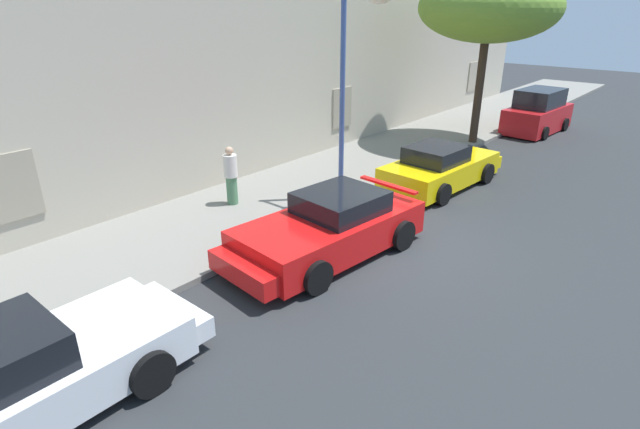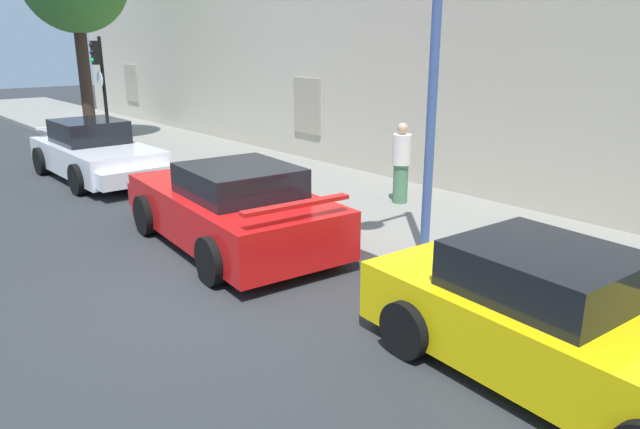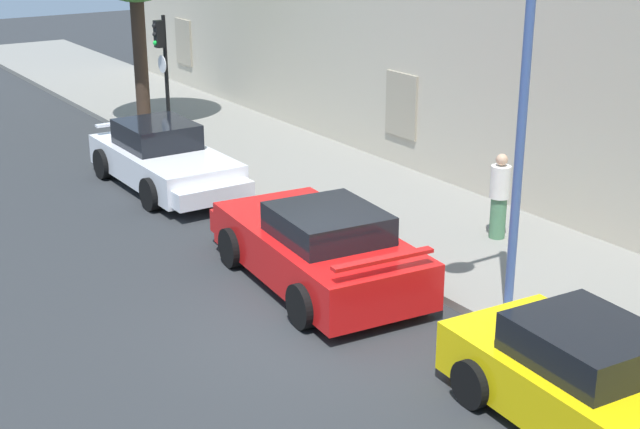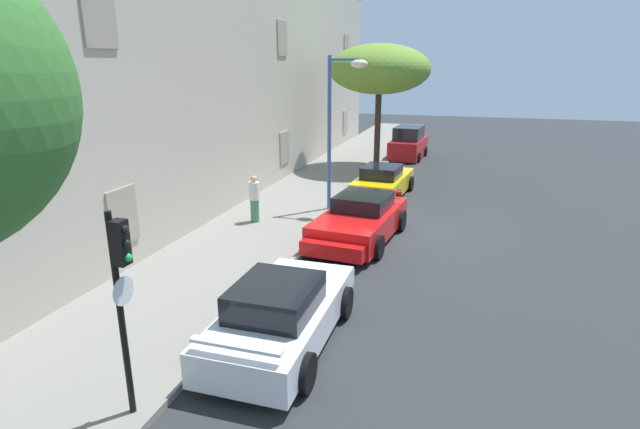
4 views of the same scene
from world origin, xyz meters
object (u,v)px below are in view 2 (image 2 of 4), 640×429
Objects in this scene: sportscar_yellow_flank at (227,207)px; traffic_light at (100,74)px; sportscar_white_middle at (580,335)px; sportscar_red_lead at (98,154)px; pedestrian_admiring at (401,163)px.

traffic_light is at bearing 170.87° from sportscar_yellow_flank.
sportscar_yellow_flank is 1.06× the size of sportscar_white_middle.
sportscar_white_middle is 15.27m from traffic_light.
sportscar_red_lead is 12.16m from sportscar_white_middle.
sportscar_yellow_flank is (6.14, -0.11, 0.01)m from sportscar_red_lead.
sportscar_red_lead is 2.94× the size of pedestrian_admiring.
sportscar_red_lead is 7.60m from pedestrian_admiring.
traffic_light is 2.02× the size of pedestrian_admiring.
sportscar_yellow_flank is 9.38m from traffic_light.
sportscar_white_middle is at bearing 2.39° from sportscar_yellow_flank.
sportscar_yellow_flank is 3.05× the size of pedestrian_admiring.
sportscar_yellow_flank is 1.51× the size of traffic_light.
sportscar_red_lead is 1.45× the size of traffic_light.
sportscar_red_lead reaches higher than sportscar_white_middle.
pedestrian_admiring is at bearing 82.19° from sportscar_yellow_flank.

